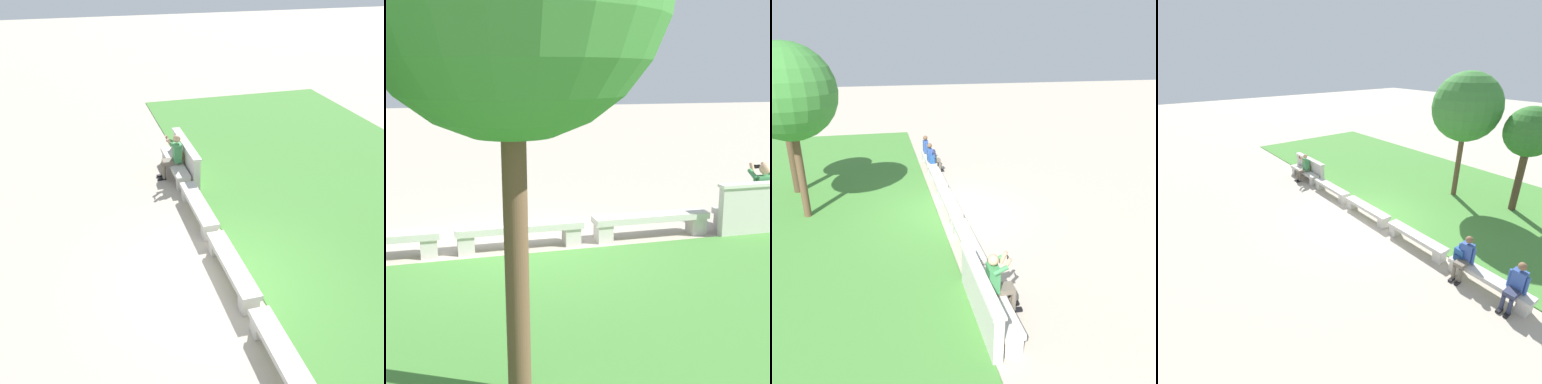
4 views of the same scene
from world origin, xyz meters
The scene contains 14 objects.
ground_plane centered at (0.00, 0.00, 0.00)m, with size 80.00×80.00×0.00m, color #B2A593.
grass_strip centered at (0.00, 4.38, 0.01)m, with size 24.19×8.00×0.03m, color #478438.
bench_main centered at (-4.98, 0.00, 0.31)m, with size 2.24×0.40×0.45m.
bench_near centered at (-2.49, 0.00, 0.31)m, with size 2.24×0.40×0.45m.
bench_mid centered at (0.00, 0.00, 0.31)m, with size 2.24×0.40×0.45m.
bench_far centered at (2.49, 0.00, 0.31)m, with size 2.24×0.40×0.45m.
bench_end centered at (4.98, 0.00, 0.31)m, with size 2.24×0.40×0.45m.
backrest_wall_with_plaque centered at (-4.98, 0.34, 0.52)m, with size 2.52×0.24×1.01m.
person_photographer centered at (-4.84, -0.08, 0.74)m, with size 0.48×0.73×1.32m.
person_distant centered at (4.25, -0.07, 0.67)m, with size 0.48×0.70×1.26m.
person_companion centered at (5.64, -0.07, 0.67)m, with size 0.48×0.68×1.26m.
backpack centered at (4.08, -0.03, 0.63)m, with size 0.28×0.24×0.43m.
tree_behind_wall centered at (3.01, 5.08, 3.10)m, with size 1.83×1.83×4.08m.
tree_left_background centered at (0.73, 4.41, 3.81)m, with size 2.72×2.72×5.18m.
Camera 4 is at (7.80, -6.54, 5.58)m, focal length 28.00 mm.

